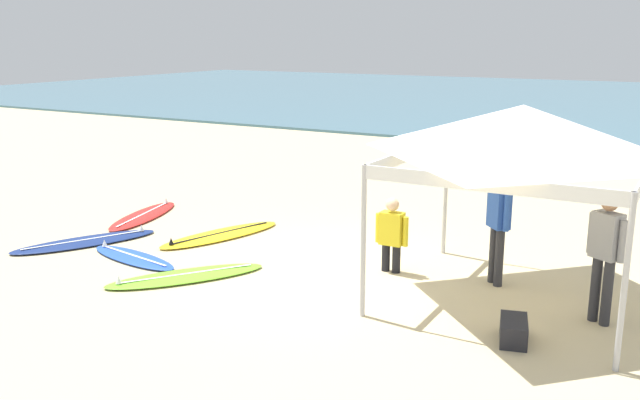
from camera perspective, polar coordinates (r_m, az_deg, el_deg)
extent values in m
plane|color=beige|center=(11.05, 0.53, -5.85)|extent=(80.00, 80.00, 0.00)
cube|color=teal|center=(41.58, 22.67, 7.45)|extent=(80.00, 36.00, 0.10)
cylinder|color=#B7B7BC|center=(9.03, 3.58, -3.49)|extent=(0.07, 0.07, 2.05)
cylinder|color=#B7B7BC|center=(8.24, 23.80, -6.35)|extent=(0.07, 0.07, 2.05)
cylinder|color=#B7B7BC|center=(11.86, 10.29, 0.42)|extent=(0.07, 0.07, 2.05)
cube|color=white|center=(8.26, 13.54, 1.24)|extent=(3.15, 0.03, 0.18)
cube|color=white|center=(11.28, 18.07, 4.15)|extent=(3.15, 0.03, 0.18)
cube|color=white|center=(10.23, 7.55, 3.80)|extent=(0.03, 3.15, 0.18)
pyramid|color=white|center=(9.69, 16.32, 5.48)|extent=(3.27, 3.27, 0.70)
ellipsoid|color=navy|center=(13.15, -18.78, -3.26)|extent=(1.77, 2.61, 0.07)
cube|color=white|center=(13.14, -18.80, -3.10)|extent=(1.02, 1.97, 0.01)
cone|color=white|center=(13.41, -14.49, -2.22)|extent=(0.09, 0.09, 0.12)
ellipsoid|color=blue|center=(11.99, -15.11, -4.59)|extent=(2.07, 0.87, 0.07)
cube|color=white|center=(11.98, -15.12, -4.42)|extent=(1.69, 0.33, 0.01)
cone|color=white|center=(12.62, -17.33, -3.39)|extent=(0.09, 0.09, 0.12)
ellipsoid|color=yellow|center=(13.01, -8.17, -2.84)|extent=(1.43, 2.66, 0.07)
cube|color=black|center=(13.00, -8.18, -2.68)|extent=(0.69, 2.10, 0.01)
cone|color=black|center=(12.44, -12.16, -3.32)|extent=(0.09, 0.09, 0.12)
ellipsoid|color=#7AD12D|center=(10.92, -10.96, -6.16)|extent=(1.98, 2.39, 0.07)
cube|color=white|center=(10.90, -10.97, -5.97)|extent=(1.26, 1.72, 0.01)
cone|color=white|center=(10.72, -16.26, -6.30)|extent=(0.09, 0.09, 0.12)
ellipsoid|color=red|center=(14.67, -14.33, -1.26)|extent=(1.23, 2.50, 0.07)
cube|color=white|center=(14.66, -14.34, -1.11)|extent=(0.55, 2.00, 0.01)
cone|color=white|center=(15.49, -12.57, -0.03)|extent=(0.09, 0.09, 0.12)
cylinder|color=#2D2D33|center=(9.65, 22.56, -7.08)|extent=(0.13, 0.13, 0.88)
cylinder|color=#2D2D33|center=(9.75, 21.73, -6.79)|extent=(0.13, 0.13, 0.88)
cube|color=gray|center=(9.48, 22.54, -2.73)|extent=(0.42, 0.37, 0.60)
sphere|color=#9E7051|center=(9.38, 22.77, -0.23)|extent=(0.21, 0.21, 0.21)
cylinder|color=gray|center=(9.35, 23.63, -3.17)|extent=(0.09, 0.09, 0.54)
cylinder|color=gray|center=(9.62, 21.45, -2.53)|extent=(0.09, 0.09, 0.54)
cylinder|color=#2D2D33|center=(10.76, 14.09, -4.34)|extent=(0.13, 0.13, 0.88)
cylinder|color=#2D2D33|center=(10.61, 14.53, -4.63)|extent=(0.13, 0.13, 0.88)
cube|color=#2851B2|center=(10.49, 14.54, -0.63)|extent=(0.41, 0.41, 0.60)
sphere|color=tan|center=(10.39, 14.68, 1.64)|extent=(0.21, 0.21, 0.21)
cylinder|color=#2851B2|center=(10.69, 13.96, -0.44)|extent=(0.09, 0.09, 0.54)
cylinder|color=#2851B2|center=(10.29, 15.13, -1.04)|extent=(0.09, 0.09, 0.54)
cylinder|color=black|center=(11.04, 5.44, -4.70)|extent=(0.13, 0.13, 0.45)
cylinder|color=black|center=(10.97, 6.30, -4.84)|extent=(0.13, 0.13, 0.45)
cube|color=yellow|center=(10.87, 5.93, -2.34)|extent=(0.36, 0.22, 0.52)
sphere|color=beige|center=(10.77, 5.98, -0.37)|extent=(0.21, 0.21, 0.21)
cylinder|color=yellow|center=(10.96, 4.83, -2.28)|extent=(0.09, 0.09, 0.47)
cylinder|color=yellow|center=(10.78, 7.05, -2.60)|extent=(0.09, 0.09, 0.47)
cube|color=#232328|center=(8.91, 15.65, -10.31)|extent=(0.47, 0.66, 0.28)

